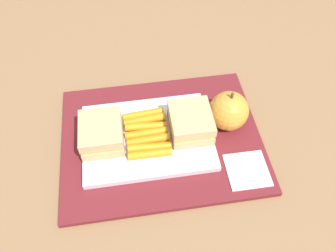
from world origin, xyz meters
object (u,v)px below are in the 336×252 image
Objects in this scene: food_tray at (147,137)px; apple at (229,111)px; paper_napkin at (247,170)px; sandwich_half_left at (102,133)px; carrot_sticks_bundle at (147,133)px; sandwich_half_right at (191,123)px.

apple reaches higher than food_tray.
sandwich_half_left is at bearing 159.21° from paper_napkin.
carrot_sticks_bundle is at bearing 150.66° from paper_napkin.
food_tray is 2.88× the size of sandwich_half_right.
paper_napkin is (0.24, -0.09, -0.03)m from sandwich_half_left.
sandwich_half_right reaches higher than food_tray.
sandwich_half_right is at bearing -169.01° from apple.
carrot_sticks_bundle is 0.18m from paper_napkin.
sandwich_half_left is 1.14× the size of paper_napkin.
apple is (0.15, 0.01, 0.03)m from food_tray.
paper_napkin is (0.16, -0.09, -0.00)m from food_tray.
sandwich_half_right reaches higher than paper_napkin.
carrot_sticks_bundle is at bearing -174.61° from apple.
sandwich_half_right is 0.13m from paper_napkin.
sandwich_half_right is (0.16, 0.00, 0.00)m from sandwich_half_left.
sandwich_half_left is at bearing 179.86° from carrot_sticks_bundle.
food_tray is at bearing 0.00° from sandwich_half_left.
sandwich_half_left is 0.26m from paper_napkin.
carrot_sticks_bundle is (-0.00, -0.00, 0.01)m from food_tray.
food_tray is 0.15m from apple.
food_tray reaches higher than paper_napkin.
apple reaches higher than carrot_sticks_bundle.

